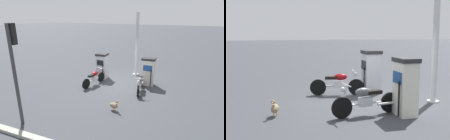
% 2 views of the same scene
% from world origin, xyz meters
% --- Properties ---
extents(ground_plane, '(120.00, 120.00, 0.00)m').
position_xyz_m(ground_plane, '(0.00, 0.00, 0.00)').
color(ground_plane, '#383A3F').
extents(fuel_pump_near, '(0.69, 0.71, 1.61)m').
position_xyz_m(fuel_pump_near, '(-0.57, -1.49, 0.82)').
color(fuel_pump_near, silver).
rests_on(fuel_pump_near, ground).
extents(fuel_pump_far, '(0.57, 0.79, 1.61)m').
position_xyz_m(fuel_pump_far, '(-0.57, 1.49, 0.82)').
color(fuel_pump_far, silver).
rests_on(fuel_pump_far, ground).
extents(motorcycle_near_pump, '(1.97, 0.64, 0.93)m').
position_xyz_m(motorcycle_near_pump, '(0.73, -1.34, 0.45)').
color(motorcycle_near_pump, black).
rests_on(motorcycle_near_pump, ground).
extents(motorcycle_far_pump, '(2.07, 0.64, 0.93)m').
position_xyz_m(motorcycle_far_pump, '(0.50, 1.31, 0.45)').
color(motorcycle_far_pump, black).
rests_on(motorcycle_far_pump, ground).
extents(wandering_duck, '(0.30, 0.51, 0.51)m').
position_xyz_m(wandering_duck, '(2.97, 0.90, 0.24)').
color(wandering_duck, '#847051').
rests_on(wandering_duck, ground).
extents(roadside_traffic_light, '(0.39, 0.27, 3.71)m').
position_xyz_m(roadside_traffic_light, '(5.23, -1.88, 2.54)').
color(roadside_traffic_light, '#38383A').
rests_on(roadside_traffic_light, ground).
extents(canopy_support_pole, '(0.40, 0.40, 4.09)m').
position_xyz_m(canopy_support_pole, '(-2.15, 0.27, 1.97)').
color(canopy_support_pole, silver).
rests_on(canopy_support_pole, ground).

